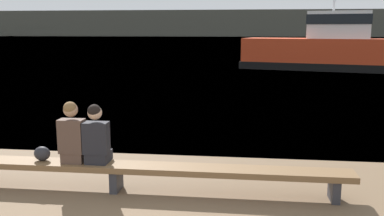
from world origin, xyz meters
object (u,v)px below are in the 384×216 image
bench_main (116,169)px  person_left (72,135)px  person_right (96,137)px  shopping_bag (42,154)px  tugboat_red (330,51)px

bench_main → person_left: bearing=179.8°
bench_main → person_right: (-0.30, 0.00, 0.50)m
shopping_bag → tugboat_red: size_ratio=0.02×
shopping_bag → person_left: bearing=-2.8°
tugboat_red → person_right: bearing=175.5°
person_right → shopping_bag: size_ratio=3.60×
person_left → shopping_bag: size_ratio=3.73×
bench_main → shopping_bag: size_ratio=27.56×
person_right → tugboat_red: size_ratio=0.09×
person_right → shopping_bag: (-0.91, 0.03, -0.31)m
person_right → tugboat_red: bearing=70.5°
bench_main → person_left: person_left is taller
person_left → person_right: size_ratio=1.04×
bench_main → tugboat_red: (7.20, 21.14, 0.78)m
person_right → person_left: bearing=-179.9°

